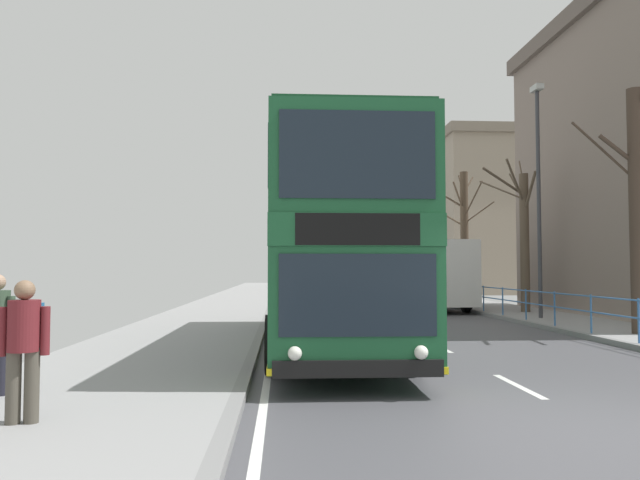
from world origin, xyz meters
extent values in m
cube|color=#4A4A50|center=(0.00, 0.00, -0.03)|extent=(8.40, 140.00, 0.06)
cube|color=silver|center=(0.00, 2.60, 0.00)|extent=(0.12, 2.00, 0.00)
cube|color=silver|center=(0.00, 7.40, 0.00)|extent=(0.12, 2.00, 0.00)
cube|color=silver|center=(0.00, 12.20, 0.00)|extent=(0.12, 2.00, 0.00)
cube|color=silver|center=(0.00, 17.00, 0.00)|extent=(0.12, 2.00, 0.00)
cube|color=silver|center=(0.00, 21.80, 0.00)|extent=(0.12, 2.00, 0.00)
cube|color=silver|center=(0.00, 26.60, 0.00)|extent=(0.12, 2.00, 0.00)
cube|color=silver|center=(0.00, 31.40, 0.00)|extent=(0.12, 2.00, 0.00)
cube|color=silver|center=(0.00, 36.20, 0.00)|extent=(0.12, 2.00, 0.00)
cube|color=silver|center=(0.00, 41.00, 0.00)|extent=(0.12, 2.00, 0.00)
cube|color=silver|center=(0.00, 45.80, 0.00)|extent=(0.12, 2.00, 0.00)
cube|color=silver|center=(0.00, 50.60, 0.00)|extent=(0.12, 2.00, 0.00)
cube|color=silver|center=(-3.95, 0.00, 0.00)|extent=(0.12, 133.00, 0.00)
cube|color=gray|center=(-4.30, 0.00, 0.07)|extent=(0.20, 140.00, 0.14)
cube|color=gray|center=(-6.40, 0.00, 0.07)|extent=(4.00, 140.00, 0.14)
cube|color=#19512D|center=(-2.63, 7.24, 1.25)|extent=(2.55, 11.17, 1.81)
cube|color=#19512D|center=(-2.63, 7.24, 2.39)|extent=(2.56, 11.23, 0.47)
cube|color=#19512D|center=(-2.63, 7.24, 3.46)|extent=(2.55, 11.17, 1.65)
cube|color=#154527|center=(-2.63, 7.24, 4.32)|extent=(2.47, 10.84, 0.08)
cube|color=#19232D|center=(-2.64, 1.64, 1.47)|extent=(2.22, 0.04, 1.16)
cube|color=black|center=(-2.64, 1.64, 2.39)|extent=(1.77, 0.03, 0.45)
cube|color=#19232D|center=(-2.64, 1.64, 3.46)|extent=(2.22, 0.04, 1.26)
cube|color=black|center=(-2.64, 1.64, 0.45)|extent=(2.40, 0.09, 0.24)
cube|color=yellow|center=(-2.63, 7.24, 0.41)|extent=(2.58, 11.23, 0.10)
cube|color=#19232D|center=(-1.36, 7.52, 1.51)|extent=(0.04, 8.71, 0.94)
cube|color=#19232D|center=(-1.36, 7.24, 3.54)|extent=(0.05, 10.05, 0.99)
cube|color=#19232D|center=(-3.90, 7.52, 1.51)|extent=(0.04, 8.71, 0.94)
cube|color=#19232D|center=(-3.90, 7.24, 3.54)|extent=(0.05, 10.05, 0.99)
sphere|color=white|center=(-1.76, 1.63, 0.67)|extent=(0.20, 0.20, 0.20)
sphere|color=white|center=(-3.53, 1.63, 0.67)|extent=(0.20, 0.20, 0.20)
cube|color=#19232D|center=(-1.37, 3.00, 1.13)|extent=(0.02, 0.90, 1.56)
cylinder|color=black|center=(-1.43, 3.85, 0.52)|extent=(0.30, 1.04, 1.04)
cylinder|color=black|center=(-3.85, 3.86, 0.52)|extent=(0.30, 1.04, 1.04)
cylinder|color=black|center=(-1.41, 10.92, 0.52)|extent=(0.30, 1.04, 1.04)
cylinder|color=black|center=(-3.83, 10.93, 0.52)|extent=(0.30, 1.04, 1.04)
cube|color=white|center=(2.83, 22.42, 1.68)|extent=(2.73, 10.97, 2.71)
cube|color=#19232D|center=(1.57, 22.39, 2.06)|extent=(0.21, 9.28, 1.30)
cube|color=#19232D|center=(4.09, 22.45, 2.06)|extent=(0.21, 9.28, 1.30)
cube|color=#19232D|center=(2.72, 27.89, 1.95)|extent=(2.15, 0.07, 1.63)
cylinder|color=black|center=(1.56, 25.86, 0.48)|extent=(0.30, 0.97, 0.96)
cylinder|color=black|center=(3.96, 25.91, 0.48)|extent=(0.30, 0.97, 0.96)
cylinder|color=black|center=(1.71, 18.74, 0.48)|extent=(0.30, 0.97, 0.96)
cylinder|color=black|center=(4.11, 18.79, 0.48)|extent=(0.30, 0.97, 0.96)
cylinder|color=#386BA8|center=(4.45, 6.71, 0.65)|extent=(0.05, 0.05, 1.03)
cylinder|color=#386BA8|center=(4.45, 8.88, 0.65)|extent=(0.05, 0.05, 1.03)
cylinder|color=#386BA8|center=(4.45, 11.04, 0.65)|extent=(0.05, 0.05, 1.03)
cylinder|color=#386BA8|center=(4.45, 13.21, 0.65)|extent=(0.05, 0.05, 1.03)
cylinder|color=#386BA8|center=(4.45, 15.38, 0.65)|extent=(0.05, 0.05, 1.03)
cylinder|color=#386BA8|center=(4.45, 17.55, 0.65)|extent=(0.05, 0.05, 1.03)
cylinder|color=#386BA8|center=(4.45, 19.72, 0.65)|extent=(0.05, 0.05, 1.03)
cylinder|color=#386BA8|center=(4.45, 21.88, 0.65)|extent=(0.05, 0.05, 1.03)
cylinder|color=#386BA8|center=(4.45, 24.05, 0.65)|extent=(0.05, 0.05, 1.03)
cylinder|color=#386BA8|center=(4.45, 26.22, 0.65)|extent=(0.05, 0.05, 1.03)
cylinder|color=#386BA8|center=(4.45, 28.39, 0.65)|extent=(0.05, 0.05, 1.03)
cylinder|color=#386BA8|center=(4.45, 14.30, 1.12)|extent=(0.04, 28.18, 0.04)
cylinder|color=#386BA8|center=(4.45, 14.30, 0.70)|extent=(0.04, 28.18, 0.04)
cylinder|color=#4C473D|center=(-6.46, 0.13, 0.55)|extent=(0.19, 0.19, 0.82)
cylinder|color=#4C473D|center=(-6.65, 0.09, 0.55)|extent=(0.19, 0.19, 0.82)
cylinder|color=maroon|center=(-6.55, 0.11, 1.21)|extent=(0.39, 0.39, 0.57)
cylinder|color=maroon|center=(-6.34, 0.15, 1.15)|extent=(0.12, 0.12, 0.54)
cylinder|color=maroon|center=(-6.77, 0.07, 1.15)|extent=(0.12, 0.12, 0.54)
sphere|color=#84664C|center=(-6.55, 0.11, 1.60)|extent=(0.26, 0.26, 0.22)
cube|color=#1E598C|center=(-6.60, 0.37, 1.23)|extent=(0.31, 0.23, 0.43)
cylinder|color=black|center=(-7.47, 1.65, 0.56)|extent=(0.19, 0.19, 0.84)
cylinder|color=#384C38|center=(-7.35, 1.63, 1.18)|extent=(0.12, 0.12, 0.58)
cylinder|color=#38383D|center=(5.28, 13.98, 4.14)|extent=(0.14, 0.14, 8.00)
cube|color=#B2B2AD|center=(5.28, 13.98, 8.26)|extent=(0.28, 0.60, 0.20)
cylinder|color=#423328|center=(5.68, 8.70, 3.40)|extent=(0.40, 0.40, 6.52)
cylinder|color=#423328|center=(5.23, 8.79, 5.03)|extent=(0.99, 0.30, 0.88)
cylinder|color=#423328|center=(4.98, 9.03, 5.04)|extent=(1.48, 0.75, 1.76)
cylinder|color=#4C3D2D|center=(6.01, 25.21, 3.61)|extent=(0.44, 0.44, 6.93)
cylinder|color=#4C3D2D|center=(6.27, 24.50, 5.50)|extent=(0.62, 1.51, 1.80)
cylinder|color=#4C3D2D|center=(6.38, 25.59, 6.42)|extent=(0.83, 0.86, 1.01)
cylinder|color=#4C3D2D|center=(5.64, 25.68, 4.47)|extent=(0.85, 1.02, 0.73)
cylinder|color=#4C3D2D|center=(5.99, 25.62, 6.39)|extent=(0.14, 0.89, 1.26)
cylinder|color=#4C3D2D|center=(6.63, 24.64, 4.82)|extent=(1.32, 1.21, 1.10)
cylinder|color=#4C3D2D|center=(5.25, 25.50, 5.66)|extent=(1.62, 0.69, 1.16)
cylinder|color=#4C3D2D|center=(5.64, 24.93, 5.66)|extent=(0.86, 0.69, 1.62)
cylinder|color=brown|center=(5.98, 17.01, 2.91)|extent=(0.36, 0.36, 5.54)
cylinder|color=brown|center=(5.05, 16.71, 5.31)|extent=(1.93, 0.71, 1.06)
cylinder|color=brown|center=(6.04, 16.57, 4.86)|extent=(0.26, 0.98, 1.63)
cylinder|color=brown|center=(5.82, 17.35, 5.16)|extent=(0.40, 0.76, 1.27)
cylinder|color=brown|center=(6.22, 17.83, 5.82)|extent=(0.57, 1.71, 1.37)
cylinder|color=brown|center=(6.17, 17.40, 3.95)|extent=(0.52, 0.89, 1.00)
cylinder|color=brown|center=(5.30, 17.70, 5.10)|extent=(1.41, 1.46, 0.97)
cylinder|color=brown|center=(5.44, 16.50, 5.28)|extent=(1.18, 1.12, 1.66)
cube|color=gray|center=(13.81, 42.16, 5.79)|extent=(11.05, 14.08, 11.57)
cube|color=slate|center=(13.81, 42.16, 11.92)|extent=(11.49, 14.65, 0.70)
camera|label=1|loc=(-3.69, -6.85, 1.83)|focal=34.24mm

